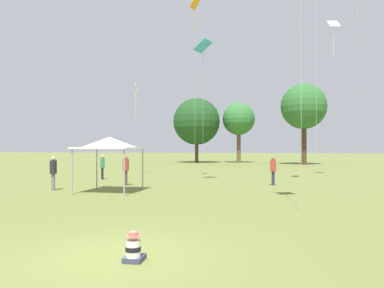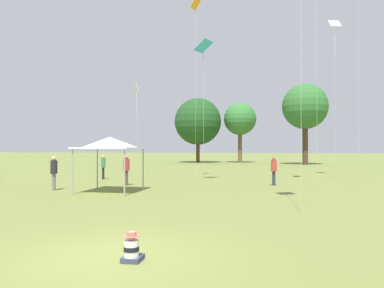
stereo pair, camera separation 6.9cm
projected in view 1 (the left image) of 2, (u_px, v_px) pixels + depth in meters
ground_plane at (111, 257)px, 7.53m from camera, size 300.00×300.00×0.00m
seated_toddler at (134, 249)px, 7.19m from camera, size 0.37×0.46×0.59m
person_standing_1 at (273, 168)px, 21.84m from camera, size 0.45×0.45×1.66m
person_standing_2 at (102, 165)px, 25.93m from camera, size 0.36×0.36×1.68m
person_standing_4 at (53, 170)px, 19.22m from camera, size 0.38×0.38×1.76m
person_standing_5 at (126, 167)px, 21.78m from camera, size 0.51×0.51×1.76m
canopy_tent at (109, 143)px, 18.54m from camera, size 2.88×2.88×2.74m
kite_0 at (334, 32)px, 27.49m from camera, size 0.91×0.75×11.63m
kite_2 at (136, 91)px, 30.97m from camera, size 0.64×0.93×7.57m
kite_4 at (203, 49)px, 23.49m from camera, size 1.17×1.28×8.91m
kite_7 at (195, 13)px, 25.74m from camera, size 0.67×0.88×12.45m
distant_tree_0 at (197, 122)px, 54.90m from camera, size 6.85×6.85×9.47m
distant_tree_1 at (304, 107)px, 48.43m from camera, size 5.87×5.87×10.49m
distant_tree_2 at (239, 119)px, 54.87m from camera, size 4.75×4.75×8.80m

